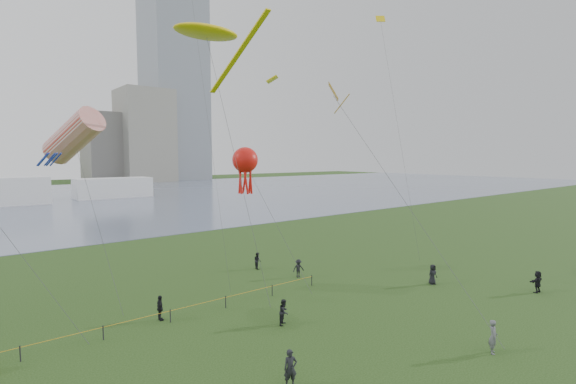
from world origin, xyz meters
TOP-DOWN VIEW (x-y plane):
  - ground_plane at (0.00, 0.00)m, footprint 400.00×400.00m
  - lake at (0.00, 100.00)m, footprint 400.00×120.00m
  - tower at (62.00, 168.00)m, footprint 24.00×24.00m
  - building_mid at (46.00, 162.00)m, footprint 20.00×20.00m
  - building_low at (32.00, 168.00)m, footprint 16.00×18.00m
  - pavilion_right at (14.00, 98.00)m, footprint 18.00×7.00m
  - fence at (-13.72, 12.38)m, footprint 24.07×0.07m
  - kite_flyer at (4.04, -2.30)m, footprint 0.79×0.72m
  - spectator_a at (-2.22, 7.65)m, footprint 0.98×0.92m
  - spectator_b at (5.07, 14.83)m, footprint 1.14×0.85m
  - spectator_c at (-7.96, 13.09)m, footprint 0.46×0.98m
  - spectator_d at (12.32, 6.43)m, footprint 0.89×0.67m
  - spectator_e at (16.71, 0.19)m, footprint 1.60×0.65m
  - spectator_f at (-6.37, 1.95)m, footprint 0.74×0.63m
  - spectator_g at (3.87, 19.29)m, footprint 0.73×0.86m
  - kite_stingray at (-2.79, 15.91)m, footprint 5.00×10.04m
  - kite_windsock at (-11.12, 19.77)m, footprint 4.35×7.05m
  - kite_octopus at (1.74, 17.97)m, footprint 2.39×8.25m
  - kite_delta at (5.22, 10.23)m, footprint 1.56×14.28m

SIDE VIEW (x-z plane):
  - ground_plane at x=0.00m, z-range 0.00..0.00m
  - lake at x=0.00m, z-range -0.02..0.06m
  - fence at x=-13.72m, z-range 0.03..1.08m
  - spectator_g at x=3.87m, z-range 0.00..1.55m
  - spectator_b at x=5.07m, z-range 0.00..1.57m
  - spectator_a at x=-2.22m, z-range 0.00..1.60m
  - spectator_c at x=-7.96m, z-range 0.00..1.62m
  - spectator_d at x=12.32m, z-range 0.00..1.64m
  - spectator_e at x=16.71m, z-range 0.00..1.68m
  - spectator_f at x=-6.37m, z-range 0.00..1.71m
  - kite_flyer at x=4.04m, z-range 0.00..1.81m
  - pavilion_right at x=14.00m, z-range 0.00..5.00m
  - kite_octopus at x=1.74m, z-range 4.43..15.66m
  - kite_windsock at x=-11.12m, z-range 4.91..18.73m
  - building_low at x=32.00m, z-range 0.00..28.00m
  - kite_delta at x=5.22m, z-range 6.56..22.56m
  - building_mid at x=46.00m, z-range 0.00..38.00m
  - kite_stingray at x=-2.79m, z-range 9.46..29.32m
  - tower at x=62.00m, z-range 0.00..120.00m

